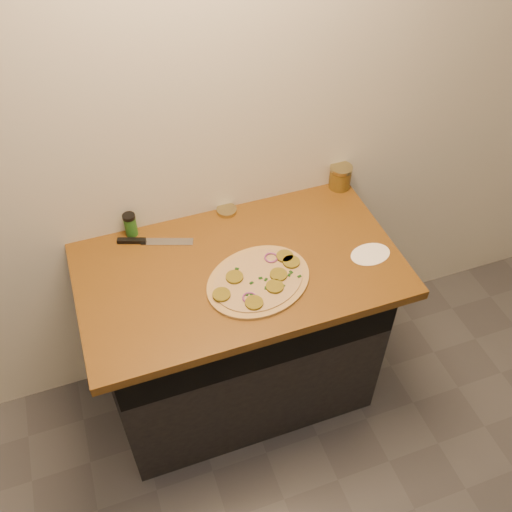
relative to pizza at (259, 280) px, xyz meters
name	(u,v)px	position (x,y,z in m)	size (l,w,h in m)	color
cabinet	(239,334)	(-0.04, 0.13, -0.48)	(1.10, 0.60, 0.86)	black
countertop	(239,269)	(-0.04, 0.10, -0.03)	(1.20, 0.70, 0.04)	brown
pizza	(259,280)	(0.00, 0.00, 0.00)	(0.50, 0.50, 0.03)	tan
chefs_knife	(148,241)	(-0.33, 0.34, 0.00)	(0.29, 0.13, 0.02)	#B7BAC1
mason_jar_lid	(227,210)	(0.00, 0.40, 0.00)	(0.08, 0.08, 0.02)	tan
salsa_jar	(340,177)	(0.51, 0.40, 0.04)	(0.10, 0.10, 0.10)	#9A220F
spice_shaker	(130,225)	(-0.38, 0.40, 0.04)	(0.05, 0.05, 0.10)	#23601E
flour_spill	(370,254)	(0.45, -0.01, -0.01)	(0.16, 0.16, 0.00)	white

